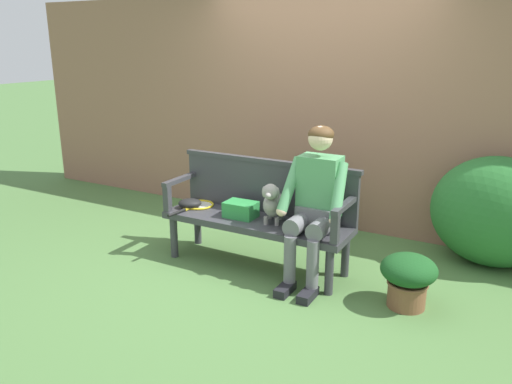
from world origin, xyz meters
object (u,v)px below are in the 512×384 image
(tennis_racket, at_px, (197,205))
(sports_bag, at_px, (241,210))
(person_seated, at_px, (315,199))
(dog_on_bench, at_px, (273,202))
(garden_bench, at_px, (256,225))
(potted_plant, at_px, (408,277))
(baseball_glove, at_px, (190,203))

(tennis_racket, xyz_separation_m, sports_bag, (0.52, -0.06, 0.06))
(person_seated, height_order, dog_on_bench, person_seated)
(sports_bag, bearing_deg, garden_bench, 7.54)
(dog_on_bench, height_order, potted_plant, dog_on_bench)
(person_seated, bearing_deg, potted_plant, -5.36)
(sports_bag, bearing_deg, person_seated, 0.49)
(tennis_racket, bearing_deg, dog_on_bench, -4.09)
(garden_bench, bearing_deg, dog_on_bench, -7.11)
(person_seated, bearing_deg, dog_on_bench, -178.66)
(tennis_racket, bearing_deg, person_seated, -2.39)
(potted_plant, bearing_deg, person_seated, 174.64)
(dog_on_bench, distance_m, baseball_glove, 0.89)
(person_seated, height_order, sports_bag, person_seated)
(baseball_glove, relative_size, potted_plant, 0.51)
(dog_on_bench, bearing_deg, tennis_racket, 175.91)
(garden_bench, height_order, dog_on_bench, dog_on_bench)
(person_seated, xyz_separation_m, potted_plant, (0.81, -0.08, -0.48))
(sports_bag, bearing_deg, dog_on_bench, -0.54)
(tennis_racket, bearing_deg, garden_bench, -3.28)
(sports_bag, bearing_deg, tennis_racket, 173.72)
(tennis_racket, xyz_separation_m, potted_plant, (2.04, -0.13, -0.21))
(dog_on_bench, relative_size, sports_bag, 1.34)
(baseball_glove, bearing_deg, sports_bag, -32.94)
(garden_bench, height_order, potted_plant, garden_bench)
(potted_plant, bearing_deg, baseball_glove, 178.35)
(dog_on_bench, relative_size, tennis_racket, 0.66)
(baseball_glove, bearing_deg, tennis_racket, 31.44)
(tennis_racket, distance_m, potted_plant, 2.06)
(tennis_racket, xyz_separation_m, baseball_glove, (-0.03, -0.07, 0.04))
(tennis_racket, bearing_deg, baseball_glove, -114.56)
(baseball_glove, relative_size, sports_bag, 0.79)
(person_seated, height_order, tennis_racket, person_seated)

